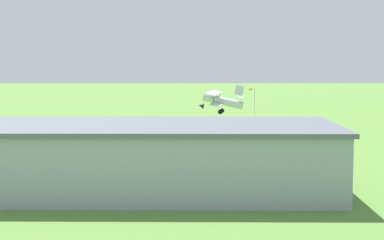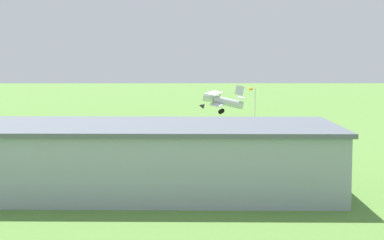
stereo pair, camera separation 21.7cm
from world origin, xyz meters
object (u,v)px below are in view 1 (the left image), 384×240
at_px(hangar, 112,158).
at_px(person_near_hangar_door, 233,151).
at_px(person_watching_takeoff, 299,157).
at_px(person_walking_on_apron, 307,160).
at_px(windsock, 251,92).
at_px(biplane, 221,100).

bearing_deg(hangar, person_near_hangar_door, -124.48).
xyz_separation_m(person_watching_takeoff, person_near_hangar_door, (6.39, -3.41, 0.11)).
xyz_separation_m(person_walking_on_apron, windsock, (0.80, -41.88, 4.53)).
xyz_separation_m(biplane, person_walking_on_apron, (-6.79, 25.54, -4.12)).
relative_size(person_watching_takeoff, person_walking_on_apron, 0.96).
bearing_deg(person_near_hangar_door, biplane, -89.76).
bearing_deg(person_near_hangar_door, windsock, -99.27).
distance_m(hangar, person_walking_on_apron, 20.48).
relative_size(biplane, person_near_hangar_door, 5.27).
bearing_deg(person_walking_on_apron, biplane, -75.11).
height_order(biplane, person_walking_on_apron, biplane).
distance_m(biplane, person_walking_on_apron, 26.74).
distance_m(person_watching_takeoff, person_near_hangar_door, 7.24).
relative_size(hangar, biplane, 3.86).
bearing_deg(person_near_hangar_door, person_walking_on_apron, 139.72).
bearing_deg(windsock, person_near_hangar_door, 80.73).
relative_size(hangar, person_watching_takeoff, 22.97).
bearing_deg(person_watching_takeoff, biplane, -74.45).
distance_m(person_walking_on_apron, person_near_hangar_door, 8.79).
bearing_deg(windsock, person_watching_takeoff, 90.70).
bearing_deg(person_watching_takeoff, person_walking_on_apron, 97.97).
distance_m(person_walking_on_apron, windsock, 42.13).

